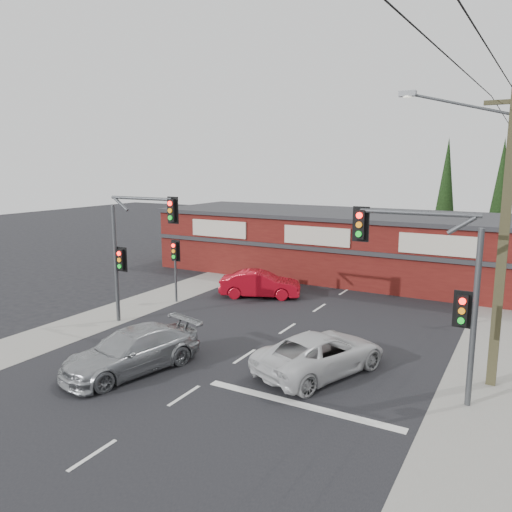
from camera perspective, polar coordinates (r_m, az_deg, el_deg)
The scene contains 17 objects.
ground at distance 18.81m, azimuth -2.98°, elevation -12.46°, with size 120.00×120.00×0.00m, color black.
road_strip at distance 22.91m, azimuth 3.76°, elevation -8.19°, with size 14.00×70.00×0.01m, color black.
verge_left at distance 27.48m, azimuth -12.51°, elevation -5.24°, with size 3.00×70.00×0.02m, color gray.
verge_right at distance 20.96m, azimuth 25.65°, elevation -11.03°, with size 3.00×70.00×0.02m, color gray.
stop_line at distance 16.10m, azimuth 5.08°, elevation -16.55°, with size 6.50×0.35×0.01m, color silver.
white_suv at distance 18.16m, azimuth 7.41°, elevation -10.94°, with size 2.39×5.18×1.44m, color silver.
silver_suv at distance 18.66m, azimuth -14.02°, elevation -10.46°, with size 2.11×5.20×1.51m, color #9DA0A2.
red_sedan at distance 27.88m, azimuth 0.47°, elevation -3.23°, with size 1.55×4.45×1.47m, color #AB0A18.
lane_dashes at distance 22.79m, azimuth 3.61°, elevation -8.27°, with size 0.12×47.33×0.01m.
shop_building at distance 33.65m, azimuth 11.10°, elevation 1.36°, with size 27.30×8.40×4.22m.
conifer_near at distance 39.11m, azimuth 20.87°, elevation 7.05°, with size 1.80×1.80×9.25m.
conifer_far at distance 40.74m, azimuth 26.19°, elevation 6.77°, with size 1.80×1.80×9.25m.
traffic_mast_left at distance 23.14m, azimuth -13.97°, elevation 1.71°, with size 3.77×0.27×5.97m.
traffic_mast_right at distance 16.18m, azimuth 19.98°, elevation -2.20°, with size 3.96×0.27×5.97m.
pedestal_signal at distance 26.87m, azimuth -9.21°, elevation -0.24°, with size 0.55×0.27×3.38m.
utility_pole at distance 17.75m, azimuth 26.12°, elevation 3.18°, with size 4.38×0.59×10.00m.
power_lines at distance 12.32m, azimuth 26.45°, elevation 17.49°, with size 2.01×29.00×1.22m.
Camera 1 is at (9.29, -14.63, 7.30)m, focal length 35.00 mm.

